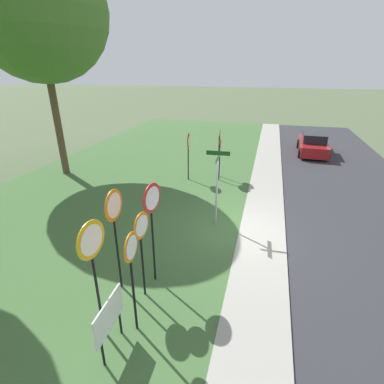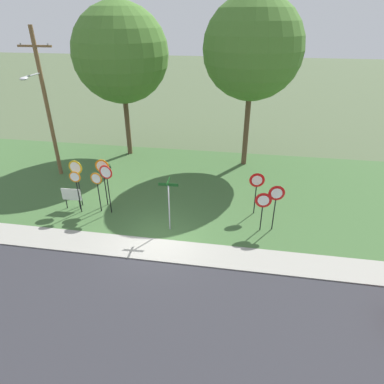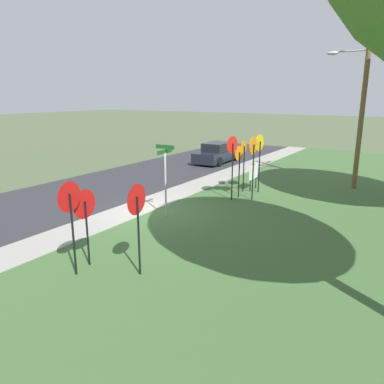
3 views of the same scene
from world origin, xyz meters
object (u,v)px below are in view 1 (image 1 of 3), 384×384
(stop_sign_near_right, at_px, (132,264))
(stop_sign_far_left, at_px, (93,255))
(yield_sign_near_right, at_px, (220,142))
(yield_sign_far_left, at_px, (189,145))
(parked_sedan_distant, at_px, (313,144))
(notice_board, at_px, (109,318))
(oak_tree_right, at_px, (38,11))
(stop_sign_far_right, at_px, (152,212))
(yield_sign_near_left, at_px, (221,150))
(street_name_post, at_px, (217,182))
(stop_sign_near_left, at_px, (142,238))
(stop_sign_far_center, at_px, (115,218))

(stop_sign_near_right, relative_size, stop_sign_far_left, 0.89)
(stop_sign_far_left, xyz_separation_m, yield_sign_near_right, (10.58, -0.69, -0.18))
(yield_sign_far_left, bearing_deg, parked_sedan_distant, -49.23)
(stop_sign_near_right, height_order, parked_sedan_distant, stop_sign_near_right)
(notice_board, distance_m, oak_tree_right, 14.03)
(stop_sign_far_right, relative_size, notice_board, 2.28)
(yield_sign_near_right, bearing_deg, yield_sign_near_left, -171.91)
(yield_sign_near_right, distance_m, street_name_post, 5.18)
(stop_sign_near_left, xyz_separation_m, oak_tree_right, (7.64, 7.99, 6.04))
(street_name_post, bearing_deg, stop_sign_near_left, 163.51)
(stop_sign_near_left, distance_m, parked_sedan_distant, 16.47)
(stop_sign_near_right, xyz_separation_m, parked_sedan_distant, (16.49, -5.37, -1.16))
(yield_sign_near_left, relative_size, oak_tree_right, 0.20)
(yield_sign_far_left, xyz_separation_m, oak_tree_right, (-0.72, 6.85, 5.92))
(stop_sign_far_left, bearing_deg, oak_tree_right, 45.71)
(stop_sign_near_left, bearing_deg, oak_tree_right, 52.40)
(yield_sign_far_left, height_order, parked_sedan_distant, yield_sign_far_left)
(yield_sign_near_left, relative_size, street_name_post, 0.77)
(stop_sign_far_right, bearing_deg, oak_tree_right, 59.43)
(yield_sign_near_left, relative_size, notice_board, 1.71)
(stop_sign_far_left, height_order, yield_sign_near_left, stop_sign_far_left)
(notice_board, xyz_separation_m, parked_sedan_distant, (17.08, -5.66, -0.23))
(stop_sign_far_center, xyz_separation_m, street_name_post, (4.06, -1.77, -0.40))
(stop_sign_far_left, xyz_separation_m, yield_sign_near_left, (9.99, -0.84, -0.47))
(stop_sign_near_right, bearing_deg, notice_board, 151.47)
(yield_sign_near_right, bearing_deg, street_name_post, -177.31)
(notice_board, bearing_deg, stop_sign_far_center, 19.13)
(parked_sedan_distant, bearing_deg, yield_sign_near_left, 144.33)
(stop_sign_far_right, distance_m, street_name_post, 3.71)
(notice_board, bearing_deg, stop_sign_far_left, 47.95)
(stop_sign_near_left, xyz_separation_m, parked_sedan_distant, (15.44, -5.62, -1.09))
(stop_sign_near_right, bearing_deg, yield_sign_near_right, -2.65)
(street_name_post, xyz_separation_m, oak_tree_right, (3.49, 9.05, 6.07))
(oak_tree_right, bearing_deg, stop_sign_near_right, -136.49)
(stop_sign_near_left, bearing_deg, yield_sign_far_left, 13.85)
(stop_sign_far_left, relative_size, oak_tree_right, 0.26)
(yield_sign_near_right, height_order, parked_sedan_distant, yield_sign_near_right)
(yield_sign_near_left, bearing_deg, yield_sign_near_right, 11.70)
(stop_sign_near_left, relative_size, stop_sign_far_left, 0.85)
(parked_sedan_distant, bearing_deg, stop_sign_far_center, 159.48)
(yield_sign_far_left, xyz_separation_m, parked_sedan_distant, (7.08, -6.76, -1.21))
(yield_sign_near_left, xyz_separation_m, street_name_post, (-4.52, -0.64, 0.09))
(stop_sign_near_left, relative_size, yield_sign_near_left, 1.10)
(stop_sign_far_left, relative_size, stop_sign_far_right, 0.98)
(street_name_post, bearing_deg, parked_sedan_distant, -24.19)
(stop_sign_near_right, height_order, yield_sign_near_right, yield_sign_near_right)
(yield_sign_near_left, height_order, yield_sign_near_right, yield_sign_near_right)
(stop_sign_near_left, relative_size, parked_sedan_distant, 0.56)
(street_name_post, bearing_deg, stop_sign_near_right, 169.00)
(stop_sign_far_center, xyz_separation_m, yield_sign_near_left, (8.58, -1.13, -0.49))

